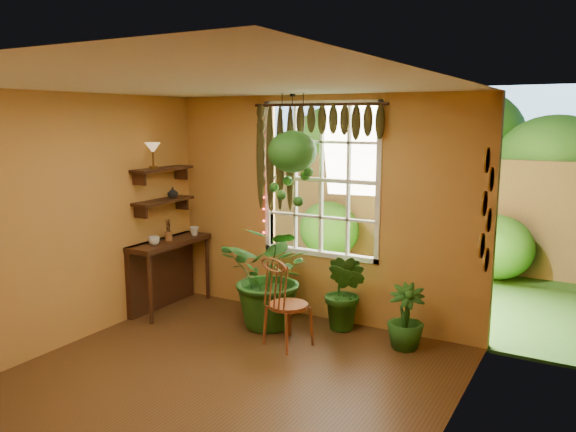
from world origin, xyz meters
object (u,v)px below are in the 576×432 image
object	(u,v)px
counter_ledge	(164,266)
hanging_basket	(293,158)
potted_plant_left	(272,276)
windsor_chair	(286,316)
potted_plant_mid	(345,292)

from	to	relation	value
counter_ledge	hanging_basket	distance (m)	2.26
counter_ledge	hanging_basket	xyz separation A→B (m)	(1.74, 0.28, 1.42)
potted_plant_left	hanging_basket	bearing A→B (deg)	51.54
counter_ledge	hanging_basket	world-z (taller)	hanging_basket
counter_ledge	windsor_chair	size ratio (longest dim) A/B	1.05
potted_plant_mid	hanging_basket	size ratio (longest dim) A/B	0.72
counter_ledge	potted_plant_left	size ratio (longest dim) A/B	0.96
potted_plant_left	hanging_basket	distance (m)	1.37
potted_plant_left	potted_plant_mid	size ratio (longest dim) A/B	1.36
potted_plant_left	hanging_basket	world-z (taller)	hanging_basket
windsor_chair	hanging_basket	size ratio (longest dim) A/B	0.90
potted_plant_left	potted_plant_mid	bearing A→B (deg)	21.51
windsor_chair	hanging_basket	world-z (taller)	hanging_basket
counter_ledge	potted_plant_mid	distance (m)	2.40
windsor_chair	potted_plant_left	size ratio (longest dim) A/B	0.91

